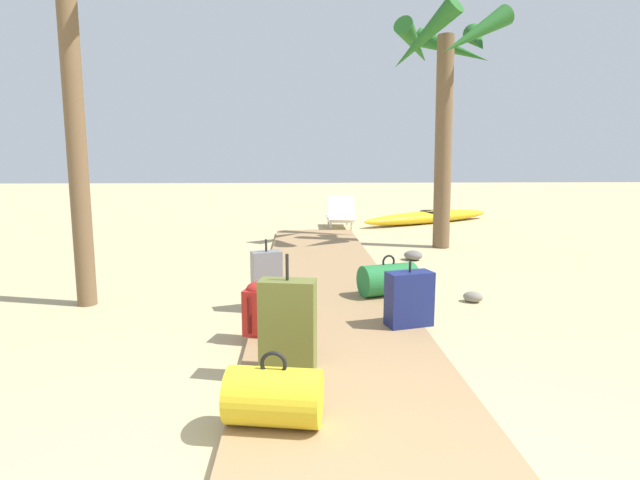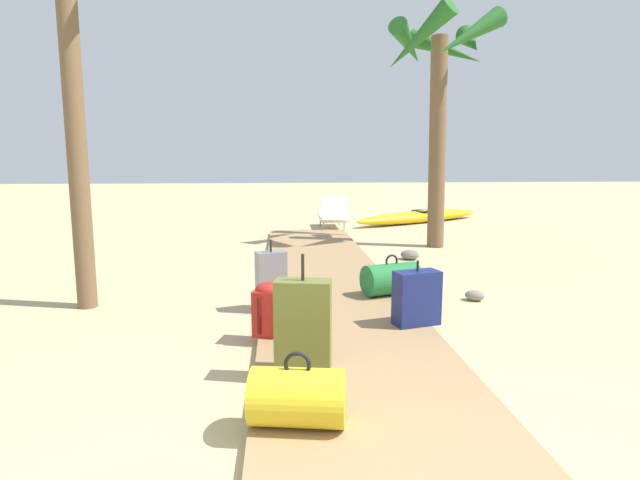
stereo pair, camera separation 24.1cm
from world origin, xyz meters
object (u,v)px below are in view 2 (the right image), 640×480
suitcase_navy (417,298)px  duffel_bag_green (391,279)px  suitcase_olive (303,326)px  kayak (420,217)px  backpack_red (271,307)px  lounge_chair (332,215)px  palm_tree_far_right (440,74)px  duffel_bag_yellow (298,397)px  suitcase_grey (271,278)px

suitcase_navy → duffel_bag_green: suitcase_navy is taller
suitcase_olive → duffel_bag_green: (1.14, 2.09, -0.17)m
kayak → suitcase_olive: bearing=-110.8°
backpack_red → kayak: 9.30m
lounge_chair → palm_tree_far_right: bearing=-56.2°
duffel_bag_yellow → kayak: bearing=70.3°
suitcase_navy → duffel_bag_yellow: size_ratio=1.02×
duffel_bag_yellow → suitcase_olive: bearing=84.8°
kayak → backpack_red: bearing=-114.0°
duffel_bag_green → lounge_chair: size_ratio=0.48×
suitcase_olive → backpack_red: bearing=107.0°
duffel_bag_yellow → duffel_bag_green: (1.21, 2.86, 0.01)m
duffel_bag_yellow → palm_tree_far_right: palm_tree_far_right is taller
duffel_bag_yellow → palm_tree_far_right: 7.72m
kayak → suitcase_grey: bearing=-116.8°
suitcase_olive → duffel_bag_yellow: bearing=-95.2°
backpack_red → palm_tree_far_right: 6.47m
duffel_bag_yellow → suitcase_olive: suitcase_olive is taller
duffel_bag_yellow → lounge_chair: lounge_chair is taller
backpack_red → palm_tree_far_right: palm_tree_far_right is taller
duffel_bag_yellow → lounge_chair: bearing=82.6°
suitcase_navy → suitcase_grey: 1.63m
suitcase_navy → suitcase_grey: size_ratio=0.87×
suitcase_navy → backpack_red: bearing=-173.1°
suitcase_olive → kayak: size_ratio=0.22×
lounge_chair → kayak: 2.65m
suitcase_navy → duffel_bag_yellow: bearing=-124.4°
suitcase_navy → duffel_bag_yellow: 2.14m
lounge_chair → backpack_red: bearing=-100.3°
palm_tree_far_right → kayak: size_ratio=1.07×
suitcase_grey → lounge_chair: lounge_chair is taller
lounge_chair → suitcase_olive: bearing=-97.5°
suitcase_grey → lounge_chair: 6.62m
suitcase_grey → backpack_red: (0.01, -0.99, -0.03)m
backpack_red → palm_tree_far_right: bearing=58.2°
suitcase_olive → kayak: 9.97m
duffel_bag_yellow → duffel_bag_green: 3.11m
duffel_bag_yellow → backpack_red: backpack_red is taller
duffel_bag_green → palm_tree_far_right: 4.98m
suitcase_olive → kayak: bearing=69.2°
backpack_red → lounge_chair: (1.35, 7.47, -0.01)m
duffel_bag_yellow → backpack_red: 1.61m
suitcase_olive → palm_tree_far_right: palm_tree_far_right is taller
suitcase_olive → suitcase_navy: bearing=41.1°
lounge_chair → kayak: size_ratio=0.38×
suitcase_grey → suitcase_olive: (0.26, -1.81, 0.06)m
duffel_bag_yellow → palm_tree_far_right: size_ratio=0.14×
duffel_bag_green → lounge_chair: bearing=90.4°
suitcase_grey → palm_tree_far_right: bearing=52.1°
suitcase_olive → palm_tree_far_right: size_ratio=0.21×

